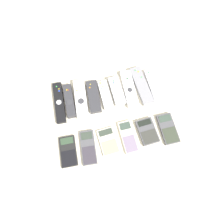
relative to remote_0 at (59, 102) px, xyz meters
The scene contains 16 objects.
ground_plane 0.28m from the remote_0, 30.32° to the right, with size 3.00×3.00×0.00m, color beige.
remote_0 is the anchor object (origin of this frame).
remote_1 0.05m from the remote_0, ahead, with size 0.04×0.18×0.03m.
remote_2 0.11m from the remote_0, ahead, with size 0.07×0.20×0.03m.
remote_3 0.17m from the remote_0, ahead, with size 0.06×0.17×0.03m.
remote_4 0.23m from the remote_0, ahead, with size 0.05×0.16×0.02m.
remote_5 0.29m from the remote_0, ahead, with size 0.06×0.16×0.03m.
remote_6 0.35m from the remote_0, ahead, with size 0.06×0.21×0.02m.
remote_7 0.42m from the remote_0, ahead, with size 0.07×0.22×0.02m.
remote_8 0.48m from the remote_0, ahead, with size 0.05×0.18×0.02m.
calculator_0 0.25m from the remote_0, 88.90° to the right, with size 0.08×0.14×0.01m.
calculator_1 0.27m from the remote_0, 69.08° to the right, with size 0.07×0.16×0.01m.
calculator_2 0.31m from the remote_0, 51.99° to the right, with size 0.09×0.13×0.01m.
calculator_3 0.37m from the remote_0, 40.75° to the right, with size 0.06×0.15×0.01m.
calculator_4 0.45m from the remote_0, 32.56° to the right, with size 0.09×0.13×0.02m.
calculator_5 0.54m from the remote_0, 27.77° to the right, with size 0.07×0.15×0.02m.
Camera 1 is at (-0.09, -0.35, 0.98)m, focal length 35.00 mm.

